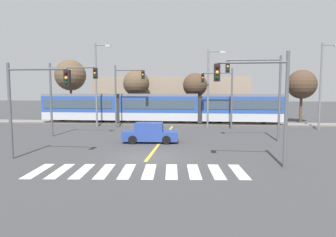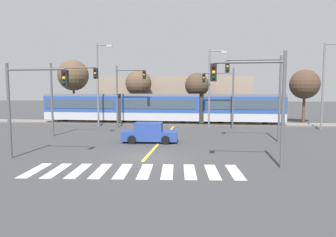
% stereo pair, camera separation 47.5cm
% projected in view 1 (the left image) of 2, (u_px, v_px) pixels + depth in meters
% --- Properties ---
extents(ground_plane, '(200.00, 200.00, 0.00)m').
position_uv_depth(ground_plane, '(149.00, 157.00, 17.79)').
color(ground_plane, '#3D3D3F').
extents(track_bed, '(120.00, 4.00, 0.18)m').
position_uv_depth(track_bed, '(174.00, 124.00, 35.30)').
color(track_bed, '#56514C').
rests_on(track_bed, ground).
extents(rail_near, '(120.00, 0.08, 0.10)m').
position_uv_depth(rail_near, '(173.00, 123.00, 34.57)').
color(rail_near, '#939399').
rests_on(rail_near, track_bed).
extents(rail_far, '(120.00, 0.08, 0.10)m').
position_uv_depth(rail_far, '(174.00, 122.00, 36.00)').
color(rail_far, '#939399').
rests_on(rail_far, track_bed).
extents(light_rail_tram, '(28.00, 2.64, 3.43)m').
position_uv_depth(light_rail_tram, '(160.00, 107.00, 35.29)').
color(light_rail_tram, '#B7BAC1').
rests_on(light_rail_tram, track_bed).
extents(crosswalk_stripe_0, '(0.81, 2.84, 0.01)m').
position_uv_depth(crosswalk_stripe_0, '(38.00, 171.00, 14.79)').
color(crosswalk_stripe_0, silver).
rests_on(crosswalk_stripe_0, ground).
extents(crosswalk_stripe_1, '(0.81, 2.84, 0.01)m').
position_uv_depth(crosswalk_stripe_1, '(60.00, 171.00, 14.77)').
color(crosswalk_stripe_1, silver).
rests_on(crosswalk_stripe_1, ground).
extents(crosswalk_stripe_2, '(0.81, 2.84, 0.01)m').
position_uv_depth(crosswalk_stripe_2, '(83.00, 171.00, 14.76)').
color(crosswalk_stripe_2, silver).
rests_on(crosswalk_stripe_2, ground).
extents(crosswalk_stripe_3, '(0.81, 2.84, 0.01)m').
position_uv_depth(crosswalk_stripe_3, '(105.00, 171.00, 14.74)').
color(crosswalk_stripe_3, silver).
rests_on(crosswalk_stripe_3, ground).
extents(crosswalk_stripe_4, '(0.81, 2.84, 0.01)m').
position_uv_depth(crosswalk_stripe_4, '(127.00, 171.00, 14.73)').
color(crosswalk_stripe_4, silver).
rests_on(crosswalk_stripe_4, ground).
extents(crosswalk_stripe_5, '(0.81, 2.84, 0.01)m').
position_uv_depth(crosswalk_stripe_5, '(149.00, 171.00, 14.71)').
color(crosswalk_stripe_5, silver).
rests_on(crosswalk_stripe_5, ground).
extents(crosswalk_stripe_6, '(0.81, 2.84, 0.01)m').
position_uv_depth(crosswalk_stripe_6, '(172.00, 171.00, 14.70)').
color(crosswalk_stripe_6, silver).
rests_on(crosswalk_stripe_6, ground).
extents(crosswalk_stripe_7, '(0.81, 2.84, 0.01)m').
position_uv_depth(crosswalk_stripe_7, '(194.00, 171.00, 14.68)').
color(crosswalk_stripe_7, silver).
rests_on(crosswalk_stripe_7, ground).
extents(crosswalk_stripe_8, '(0.81, 2.84, 0.01)m').
position_uv_depth(crosswalk_stripe_8, '(216.00, 171.00, 14.67)').
color(crosswalk_stripe_8, silver).
rests_on(crosswalk_stripe_8, ground).
extents(crosswalk_stripe_9, '(0.81, 2.84, 0.01)m').
position_uv_depth(crosswalk_stripe_9, '(239.00, 172.00, 14.65)').
color(crosswalk_stripe_9, silver).
rests_on(crosswalk_stripe_9, ground).
extents(lane_centre_line, '(0.20, 16.79, 0.01)m').
position_uv_depth(lane_centre_line, '(163.00, 138.00, 25.01)').
color(lane_centre_line, gold).
rests_on(lane_centre_line, ground).
extents(sedan_crossing, '(4.30, 2.13, 1.52)m').
position_uv_depth(sedan_crossing, '(150.00, 133.00, 22.99)').
color(sedan_crossing, '#284293').
rests_on(sedan_crossing, ground).
extents(traffic_light_far_right, '(3.25, 0.38, 6.27)m').
position_uv_depth(traffic_light_far_right, '(222.00, 90.00, 30.90)').
color(traffic_light_far_right, '#515459').
rests_on(traffic_light_far_right, ground).
extents(traffic_light_mid_right, '(4.25, 0.38, 6.64)m').
position_uv_depth(traffic_light_mid_right, '(262.00, 84.00, 23.14)').
color(traffic_light_mid_right, '#515459').
rests_on(traffic_light_mid_right, ground).
extents(traffic_light_near_left, '(3.75, 0.38, 5.54)m').
position_uv_depth(traffic_light_near_left, '(31.00, 95.00, 16.98)').
color(traffic_light_near_left, '#515459').
rests_on(traffic_light_near_left, ground).
extents(traffic_light_far_left, '(3.25, 0.38, 6.65)m').
position_uv_depth(traffic_light_far_left, '(125.00, 88.00, 31.95)').
color(traffic_light_far_left, '#515459').
rests_on(traffic_light_far_left, ground).
extents(traffic_light_mid_left, '(4.25, 0.38, 6.32)m').
position_uv_depth(traffic_light_mid_left, '(66.00, 88.00, 25.56)').
color(traffic_light_mid_left, '#515459').
rests_on(traffic_light_mid_left, ground).
extents(traffic_light_near_right, '(3.75, 0.38, 5.93)m').
position_uv_depth(traffic_light_near_right, '(261.00, 92.00, 15.19)').
color(traffic_light_near_right, '#515459').
rests_on(traffic_light_near_right, ground).
extents(street_lamp_west, '(1.80, 0.28, 9.11)m').
position_uv_depth(street_lamp_west, '(97.00, 80.00, 32.85)').
color(street_lamp_west, slate).
rests_on(street_lamp_west, ground).
extents(street_lamp_centre, '(1.87, 0.28, 8.31)m').
position_uv_depth(street_lamp_centre, '(210.00, 84.00, 31.98)').
color(street_lamp_centre, slate).
rests_on(street_lamp_centre, ground).
extents(street_lamp_east, '(1.80, 0.28, 8.72)m').
position_uv_depth(street_lamp_east, '(322.00, 82.00, 30.08)').
color(street_lamp_east, slate).
rests_on(street_lamp_east, ground).
extents(bare_tree_far_west, '(4.33, 4.33, 8.32)m').
position_uv_depth(bare_tree_far_west, '(70.00, 75.00, 42.14)').
color(bare_tree_far_west, brown).
rests_on(bare_tree_far_west, ground).
extents(bare_tree_west, '(3.55, 3.55, 6.75)m').
position_uv_depth(bare_tree_west, '(136.00, 83.00, 40.56)').
color(bare_tree_west, brown).
rests_on(bare_tree_west, ground).
extents(bare_tree_east, '(3.16, 3.16, 6.28)m').
position_uv_depth(bare_tree_east, '(195.00, 85.00, 39.14)').
color(bare_tree_east, brown).
rests_on(bare_tree_east, ground).
extents(bare_tree_far_east, '(3.58, 3.58, 6.55)m').
position_uv_depth(bare_tree_far_east, '(302.00, 84.00, 36.87)').
color(bare_tree_far_east, brown).
rests_on(bare_tree_far_east, ground).
extents(building_backdrop_far, '(22.51, 6.00, 5.95)m').
position_uv_depth(building_backdrop_far, '(172.00, 97.00, 45.37)').
color(building_backdrop_far, gray).
rests_on(building_backdrop_far, ground).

